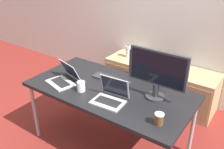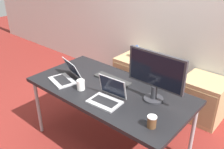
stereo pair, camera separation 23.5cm
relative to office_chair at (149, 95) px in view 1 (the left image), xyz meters
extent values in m
plane|color=maroon|center=(-0.14, -0.69, -0.40)|extent=(14.00, 14.00, 0.00)
cube|color=silver|center=(-0.14, 0.85, 0.90)|extent=(10.00, 0.05, 2.60)
cube|color=black|center=(-0.14, -0.69, 0.35)|extent=(1.77, 0.90, 0.04)
cylinder|color=#99999E|center=(-0.97, -1.07, -0.03)|extent=(0.04, 0.04, 0.73)
cylinder|color=#99999E|center=(-0.97, -0.30, -0.03)|extent=(0.04, 0.04, 0.73)
cylinder|color=#99999E|center=(0.69, -0.30, -0.03)|extent=(0.04, 0.04, 0.73)
cylinder|color=#232326|center=(-0.02, 0.07, -0.38)|extent=(0.56, 0.56, 0.04)
cylinder|color=gray|center=(-0.02, 0.07, -0.16)|extent=(0.05, 0.05, 0.40)
cube|color=#232326|center=(-0.02, 0.07, 0.04)|extent=(0.58, 0.58, 0.07)
cube|color=#232326|center=(0.04, -0.18, 0.37)|extent=(0.44, 0.14, 0.60)
cube|color=tan|center=(-0.67, 0.56, -0.11)|extent=(0.54, 0.51, 0.58)
cube|color=#977D56|center=(-0.67, 0.30, -0.11)|extent=(0.50, 0.01, 0.47)
cube|color=tan|center=(0.46, 0.56, -0.11)|extent=(0.54, 0.51, 0.58)
cube|color=#977D56|center=(0.46, 0.30, -0.11)|extent=(0.50, 0.01, 0.47)
cylinder|color=silver|center=(-0.67, 0.56, 0.27)|extent=(0.08, 0.08, 0.18)
cylinder|color=#3359B2|center=(-0.67, 0.56, 0.38)|extent=(0.04, 0.04, 0.02)
cube|color=#ADADB2|center=(0.01, -0.92, 0.38)|extent=(0.32, 0.24, 0.02)
cube|color=black|center=(0.01, -0.92, 0.39)|extent=(0.26, 0.14, 0.00)
cube|color=#ADADB2|center=(0.00, -0.80, 0.50)|extent=(0.31, 0.08, 0.21)
cube|color=black|center=(0.00, -0.80, 0.50)|extent=(0.29, 0.06, 0.19)
cube|color=#ADADB2|center=(-0.65, -0.91, 0.38)|extent=(0.35, 0.29, 0.02)
cube|color=black|center=(-0.65, -0.91, 0.39)|extent=(0.27, 0.18, 0.00)
cube|color=#ADADB2|center=(-0.63, -0.77, 0.49)|extent=(0.32, 0.17, 0.20)
cube|color=black|center=(-0.63, -0.77, 0.49)|extent=(0.30, 0.15, 0.18)
cylinder|color=#2D2D33|center=(0.34, -0.57, 0.38)|extent=(0.19, 0.19, 0.02)
cylinder|color=#2D2D33|center=(0.34, -0.57, 0.46)|extent=(0.06, 0.06, 0.13)
cube|color=#2D2D33|center=(0.34, -0.57, 0.70)|extent=(0.59, 0.03, 0.35)
cube|color=black|center=(0.34, -0.58, 0.70)|extent=(0.55, 0.00, 0.31)
cube|color=#2D2D2D|center=(-0.24, -0.52, 0.38)|extent=(0.46, 0.13, 0.02)
cylinder|color=white|center=(-0.36, -0.89, 0.43)|extent=(0.08, 0.08, 0.11)
cylinder|color=brown|center=(0.55, -0.94, 0.42)|extent=(0.08, 0.08, 0.10)
cylinder|color=white|center=(0.55, -0.94, 0.47)|extent=(0.08, 0.08, 0.01)
camera|label=1|loc=(1.20, -2.56, 1.71)|focal=40.00mm
camera|label=2|loc=(1.39, -2.42, 1.71)|focal=40.00mm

